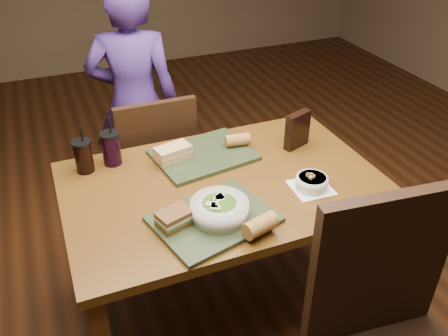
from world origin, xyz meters
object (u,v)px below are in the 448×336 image
(salad_bowl, at_px, (219,208))
(baguette_far, at_px, (237,140))
(dining_table, at_px, (224,200))
(sandwich_near, at_px, (175,218))
(chair_far, at_px, (156,166))
(soup_bowl, at_px, (312,182))
(diner, at_px, (135,104))
(baguette_near, at_px, (260,225))
(sandwich_far, at_px, (173,153))
(cup_cola, at_px, (84,156))
(tray_near, at_px, (214,219))
(tray_far, at_px, (203,155))
(cup_berry, at_px, (111,148))
(chip_bag, at_px, (297,130))

(salad_bowl, relative_size, baguette_far, 1.93)
(dining_table, distance_m, sandwich_near, 0.37)
(chair_far, relative_size, soup_bowl, 5.60)
(diner, bearing_deg, baguette_near, 111.96)
(dining_table, distance_m, soup_bowl, 0.38)
(sandwich_far, xyz_separation_m, cup_cola, (-0.37, 0.08, 0.02))
(diner, bearing_deg, salad_bowl, 107.98)
(tray_near, distance_m, salad_bowl, 0.05)
(diner, distance_m, salad_bowl, 1.22)
(tray_near, relative_size, tray_far, 1.00)
(soup_bowl, distance_m, baguette_near, 0.37)
(sandwich_far, xyz_separation_m, baguette_far, (0.31, 0.00, -0.00))
(salad_bowl, height_order, cup_berry, cup_berry)
(soup_bowl, height_order, baguette_near, baguette_near)
(tray_near, distance_m, cup_berry, 0.61)
(baguette_far, bearing_deg, tray_near, -122.84)
(tray_far, xyz_separation_m, baguette_far, (0.17, 0.01, 0.04))
(cup_cola, bearing_deg, cup_berry, 8.18)
(chip_bag, bearing_deg, sandwich_far, 151.90)
(dining_table, bearing_deg, soup_bowl, -29.04)
(chair_far, distance_m, baguette_near, 1.01)
(tray_near, relative_size, sandwich_near, 2.95)
(diner, xyz_separation_m, tray_far, (0.14, -0.77, 0.06))
(dining_table, bearing_deg, cup_berry, 140.81)
(baguette_far, bearing_deg, chip_bag, -17.53)
(baguette_near, relative_size, chip_bag, 0.73)
(tray_far, relative_size, sandwich_far, 2.53)
(sandwich_near, distance_m, cup_cola, 0.57)
(diner, relative_size, sandwich_far, 8.44)
(cup_berry, bearing_deg, tray_near, -63.95)
(tray_far, distance_m, cup_berry, 0.40)
(sandwich_near, height_order, chip_bag, chip_bag)
(salad_bowl, distance_m, chip_bag, 0.65)
(tray_near, xyz_separation_m, chip_bag, (0.55, 0.37, 0.08))
(salad_bowl, height_order, soup_bowl, salad_bowl)
(baguette_far, relative_size, chip_bag, 0.65)
(sandwich_near, xyz_separation_m, baguette_far, (0.43, 0.44, -0.00))
(tray_near, bearing_deg, tray_far, 74.73)
(baguette_far, bearing_deg, baguette_near, -106.08)
(soup_bowl, relative_size, sandwich_far, 0.99)
(sandwich_far, height_order, chip_bag, chip_bag)
(dining_table, relative_size, soup_bowl, 7.91)
(tray_near, distance_m, baguette_near, 0.19)
(dining_table, height_order, tray_near, tray_near)
(tray_near, xyz_separation_m, tray_far, (0.12, 0.44, 0.00))
(sandwich_far, distance_m, chip_bag, 0.58)
(tray_near, xyz_separation_m, salad_bowl, (0.02, -0.00, 0.05))
(soup_bowl, relative_size, cup_cola, 0.74)
(dining_table, height_order, chip_bag, chip_bag)
(tray_far, height_order, sandwich_near, sandwich_near)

